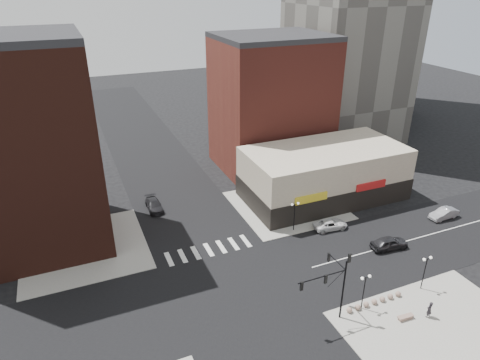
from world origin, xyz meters
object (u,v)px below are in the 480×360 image
silver_sedan (444,214)px  dark_sedan_north (154,205)px  dark_sedan_east (389,243)px  street_lamp_se_b (426,265)px  stone_bench (405,317)px  street_lamp_se_a (365,284)px  pedestrian (429,310)px  traffic_signal (334,279)px  street_lamp_ne (295,209)px  white_suv (330,224)px

silver_sedan → dark_sedan_north: 41.74m
dark_sedan_east → silver_sedan: dark_sedan_east is taller
street_lamp_se_b → stone_bench: bearing=-148.5°
street_lamp_se_a → dark_sedan_east: size_ratio=0.87×
dark_sedan_north → stone_bench: (18.24, -32.11, -0.37)m
pedestrian → street_lamp_se_a: bearing=-41.0°
traffic_signal → street_lamp_se_b: bearing=-0.8°
street_lamp_se_a → traffic_signal: bearing=177.4°
street_lamp_se_a → silver_sedan: bearing=25.4°
street_lamp_ne → dark_sedan_east: street_lamp_ne is taller
traffic_signal → silver_sedan: bearing=21.8°
street_lamp_ne → stone_bench: bearing=-83.6°
street_lamp_se_a → street_lamp_se_b: 8.00m
silver_sedan → stone_bench: bearing=-56.7°
stone_bench → pedestrian: bearing=-12.5°
street_lamp_ne → pedestrian: size_ratio=2.21×
pedestrian → stone_bench: (-2.31, 0.64, -0.73)m
pedestrian → dark_sedan_east: bearing=-119.4°
dark_sedan_east → street_lamp_ne: bearing=52.9°
street_lamp_se_a → silver_sedan: street_lamp_se_a is taller
street_lamp_ne → dark_sedan_east: (9.02, -8.38, -2.47)m
street_lamp_se_b → silver_sedan: size_ratio=0.93×
dark_sedan_north → pedestrian: size_ratio=2.60×
street_lamp_se_a → dark_sedan_north: size_ratio=0.85×
white_suv → dark_sedan_east: size_ratio=0.98×
street_lamp_ne → pedestrian: (4.44, -19.62, -2.23)m
white_suv → dark_sedan_north: 25.56m
street_lamp_ne → dark_sedan_east: bearing=-42.9°
traffic_signal → street_lamp_se_a: traffic_signal is taller
dark_sedan_east → stone_bench: (-6.89, -10.60, -0.48)m
silver_sedan → dark_sedan_north: silver_sedan is taller
dark_sedan_east → dark_sedan_north: 33.07m
dark_sedan_north → pedestrian: 38.66m
white_suv → street_lamp_ne: bearing=77.9°
street_lamp_ne → white_suv: bearing=-17.2°
white_suv → dark_sedan_north: size_ratio=0.96×
street_lamp_ne → white_suv: (4.85, -1.50, -2.64)m
stone_bench → street_lamp_se_a: bearing=139.5°
street_lamp_se_a → stone_bench: (3.13, -2.98, -2.96)m
white_suv → dark_sedan_north: (-20.96, 14.63, 0.05)m
dark_sedan_east → street_lamp_se_a: bearing=133.1°
silver_sedan → pedestrian: size_ratio=2.37×
street_lamp_ne → dark_sedan_north: size_ratio=0.85×
street_lamp_se_a → street_lamp_ne: bearing=86.4°
traffic_signal → dark_sedan_east: traffic_signal is taller
traffic_signal → stone_bench: 8.88m
white_suv → pedestrian: 18.13m
traffic_signal → silver_sedan: 28.37m
dark_sedan_east → stone_bench: dark_sedan_east is taller
street_lamp_se_b → white_suv: (-2.15, 14.50, -2.64)m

